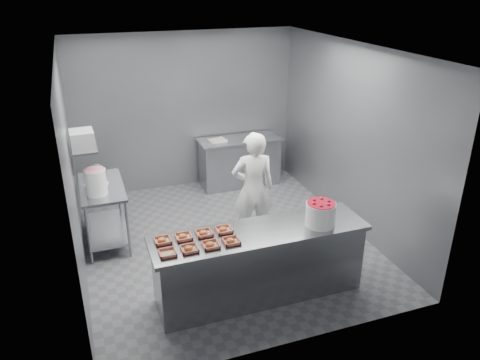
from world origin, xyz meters
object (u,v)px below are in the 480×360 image
appliance (82,140)px  tray_3 (231,241)px  back_counter (240,162)px  tray_4 (162,240)px  service_counter (259,263)px  tray_1 (189,249)px  tray_2 (210,245)px  tray_5 (183,237)px  tray_0 (168,253)px  prep_table (104,205)px  tray_7 (224,230)px  worker (253,189)px  glaze_bucket (96,181)px  strawberry_tub (321,213)px  tray_6 (204,233)px

appliance → tray_3: bearing=-54.2°
appliance → back_counter: bearing=27.8°
back_counter → tray_4: bearing=-123.0°
service_counter → tray_1: size_ratio=13.88×
service_counter → tray_2: tray_2 is taller
tray_1 → tray_5: size_ratio=1.00×
tray_0 → tray_1: size_ratio=1.00×
tray_4 → tray_5: size_ratio=1.00×
prep_table → tray_0: (0.53, -2.09, 0.33)m
service_counter → tray_5: (-0.88, 0.14, 0.47)m
tray_7 → worker: (0.80, 1.10, -0.08)m
service_counter → tray_0: bearing=-173.1°
tray_1 → glaze_bucket: 2.00m
tray_2 → prep_table: bearing=115.7°
tray_3 → appliance: (-1.42, 1.82, 0.77)m
worker → prep_table: bearing=-10.7°
service_counter → glaze_bucket: 2.49m
service_counter → appliance: bearing=137.3°
tray_4 → strawberry_tub: size_ratio=0.52×
appliance → worker: bearing=-13.5°
tray_5 → strawberry_tub: bearing=-8.5°
tray_0 → worker: 2.04m
tray_3 → tray_7: size_ratio=1.00×
back_counter → glaze_bucket: (-2.62, -1.57, 0.64)m
tray_2 → tray_1: bearing=180.0°
tray_6 → strawberry_tub: 1.40m
tray_0 → strawberry_tub: strawberry_tub is taller
tray_2 → tray_4: size_ratio=1.00×
tray_3 → tray_4: same height
tray_1 → appliance: 2.18m
prep_table → tray_0: tray_0 is taller
tray_1 → tray_3: bearing=0.0°
tray_2 → strawberry_tub: 1.38m
back_counter → tray_6: size_ratio=8.01×
tray_4 → appliance: 1.86m
tray_3 → tray_6: same height
tray_1 → glaze_bucket: glaze_bucket is taller
tray_3 → appliance: appliance is taller
tray_3 → tray_4: size_ratio=1.00×
tray_2 → tray_6: same height
tray_5 → tray_3: bearing=-29.5°
tray_1 → tray_3: 0.48m
tray_1 → tray_2: size_ratio=1.00×
service_counter → prep_table: bearing=130.2°
worker → strawberry_tub: bearing=112.7°
tray_7 → back_counter: bearing=67.3°
back_counter → tray_3: bearing=-111.1°
strawberry_tub → tray_0: bearing=-179.0°
tray_4 → strawberry_tub: 1.87m
strawberry_tub → glaze_bucket: (-2.45, 1.78, 0.03)m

